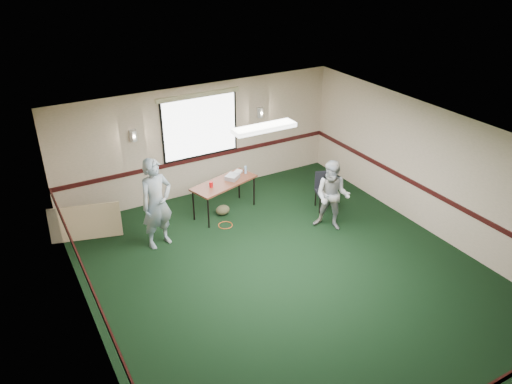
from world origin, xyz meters
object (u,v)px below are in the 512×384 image
folding_table (224,184)px  conference_chair (325,187)px  projector (232,177)px  person_right (332,196)px  person_left (157,203)px

folding_table → conference_chair: size_ratio=1.90×
projector → person_right: person_right is taller
folding_table → person_right: person_right is taller
person_left → person_right: (3.45, -1.21, -0.17)m
folding_table → person_right: bearing=-62.7°
folding_table → person_right: size_ratio=1.06×
folding_table → projector: bearing=-6.1°
projector → conference_chair: 2.15m
projector → conference_chair: projector is taller
projector → person_right: size_ratio=0.19×
conference_chair → projector: bearing=172.8°
projector → person_left: size_ratio=0.16×
person_right → folding_table: bearing=-176.1°
folding_table → person_left: (-1.75, -0.53, 0.24)m
projector → conference_chair: (1.90, -0.97, -0.31)m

